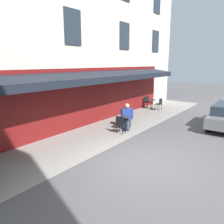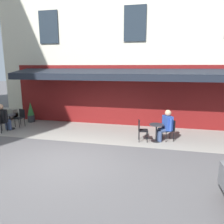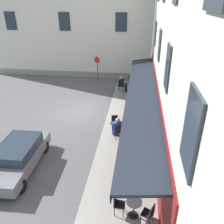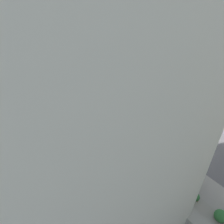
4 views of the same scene
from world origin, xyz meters
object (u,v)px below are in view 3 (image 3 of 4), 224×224
object	(u,v)px
cafe_table_near_entrance	(127,86)
cafe_table_streetside	(115,127)
cafe_chair_black_back_row	(115,121)
seated_patron_in_black	(122,83)
seated_companion_in_blue	(117,127)
potted_plant_under_sign	(139,83)
cafe_table_mid_terrace	(134,206)
cafe_chair_black_facing_street	(118,131)
parked_car_grey	(18,156)
potted_plant_by_steps	(139,78)
no_parking_sign	(97,63)
potted_plant_entrance_right	(130,78)
cafe_chair_black_corner_left	(118,202)
potted_plant_mid_terrace	(144,87)
cafe_chair_black_near_door	(133,87)
cafe_chair_black_kerbside	(120,85)
cafe_chair_black_under_awning	(150,213)

from	to	relation	value
cafe_table_near_entrance	cafe_table_streetside	world-z (taller)	same
cafe_chair_black_back_row	seated_patron_in_black	size ratio (longest dim) A/B	0.66
seated_companion_in_blue	potted_plant_under_sign	distance (m)	8.96
cafe_table_mid_terrace	seated_patron_in_black	world-z (taller)	seated_patron_in_black
cafe_chair_black_facing_street	parked_car_grey	world-z (taller)	parked_car_grey
cafe_chair_black_back_row	potted_plant_by_steps	xyz separation A→B (m)	(9.16, -1.36, -0.07)
no_parking_sign	potted_plant_by_steps	xyz separation A→B (m)	(0.02, -4.09, -1.32)
cafe_table_near_entrance	potted_plant_entrance_right	bearing A→B (deg)	-3.09
cafe_chair_black_corner_left	potted_plant_by_steps	distance (m)	15.56
seated_patron_in_black	potted_plant_by_steps	world-z (taller)	seated_patron_in_black
cafe_chair_black_corner_left	potted_plant_mid_terrace	size ratio (longest dim) A/B	0.79
cafe_table_streetside	potted_plant_mid_terrace	size ratio (longest dim) A/B	0.65
cafe_chair_black_near_door	cafe_chair_black_corner_left	world-z (taller)	same
parked_car_grey	seated_patron_in_black	bearing A→B (deg)	-20.75
cafe_table_streetside	potted_plant_entrance_right	world-z (taller)	cafe_table_streetside
cafe_chair_black_corner_left	parked_car_grey	bearing A→B (deg)	67.81
cafe_table_mid_terrace	cafe_chair_black_corner_left	world-z (taller)	cafe_chair_black_corner_left
cafe_chair_black_corner_left	no_parking_sign	world-z (taller)	no_parking_sign
cafe_chair_black_near_door	cafe_table_near_entrance	bearing A→B (deg)	72.35
cafe_table_near_entrance	potted_plant_under_sign	world-z (taller)	cafe_table_near_entrance
potted_plant_under_sign	cafe_table_streetside	bearing A→B (deg)	171.24
cafe_chair_black_corner_left	seated_patron_in_black	xyz separation A→B (m)	(13.09, 0.88, 0.18)
cafe_chair_black_kerbside	parked_car_grey	bearing A→B (deg)	160.29
potted_plant_by_steps	cafe_chair_black_near_door	bearing A→B (deg)	171.54
no_parking_sign	parked_car_grey	world-z (taller)	no_parking_sign
cafe_chair_black_facing_street	seated_patron_in_black	distance (m)	7.91
cafe_chair_black_kerbside	parked_car_grey	xyz separation A→B (m)	(-11.06, 3.96, 0.16)
cafe_chair_black_under_awning	cafe_table_streetside	world-z (taller)	cafe_chair_black_under_awning
cafe_chair_black_corner_left	potted_plant_by_steps	bearing A→B (deg)	-1.99
cafe_chair_black_near_door	cafe_chair_black_back_row	world-z (taller)	same
cafe_table_streetside	cafe_chair_black_under_awning	bearing A→B (deg)	-162.48
cafe_chair_black_facing_street	potted_plant_mid_terrace	bearing A→B (deg)	-11.43
seated_companion_in_blue	seated_patron_in_black	bearing A→B (deg)	2.37
cafe_table_mid_terrace	seated_companion_in_blue	xyz separation A→B (m)	(5.45, 1.19, 0.23)
cafe_table_near_entrance	cafe_table_streetside	size ratio (longest dim) A/B	1.00
potted_plant_mid_terrace	cafe_chair_black_near_door	bearing A→B (deg)	90.73
cafe_chair_black_corner_left	no_parking_sign	bearing A→B (deg)	12.85
cafe_table_near_entrance	cafe_chair_black_corner_left	bearing A→B (deg)	-177.95
cafe_chair_black_facing_street	cafe_chair_black_back_row	bearing A→B (deg)	16.27
cafe_table_streetside	cafe_chair_black_facing_street	xyz separation A→B (m)	(-0.58, -0.26, 0.06)
cafe_chair_black_near_door	potted_plant_under_sign	distance (m)	1.51
potted_plant_mid_terrace	potted_plant_by_steps	bearing A→B (deg)	11.26
no_parking_sign	parked_car_grey	xyz separation A→B (m)	(-13.48, 1.51, -1.08)
cafe_table_mid_terrace	cafe_chair_black_under_awning	size ratio (longest dim) A/B	0.82
cafe_table_mid_terrace	potted_plant_by_steps	size ratio (longest dim) A/B	0.88
cafe_chair_black_under_awning	potted_plant_under_sign	size ratio (longest dim) A/B	1.24
potted_plant_by_steps	cafe_chair_black_kerbside	bearing A→B (deg)	146.14
cafe_chair_black_corner_left	potted_plant_by_steps	world-z (taller)	cafe_chair_black_corner_left
potted_plant_by_steps	cafe_chair_black_under_awning	bearing A→B (deg)	-177.62
potted_plant_under_sign	cafe_chair_black_kerbside	bearing A→B (deg)	124.38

